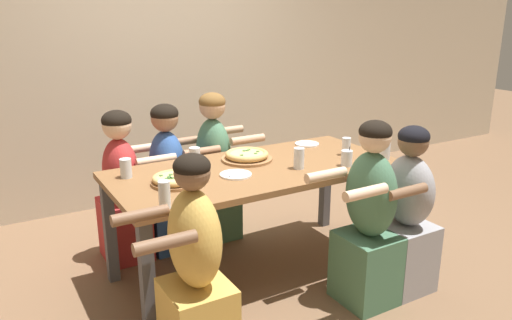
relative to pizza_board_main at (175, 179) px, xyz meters
name	(u,v)px	position (x,y,z in m)	size (l,w,h in m)	color
ground_plane	(256,270)	(0.58, 0.04, -0.79)	(18.00, 18.00, 0.00)	brown
restaurant_back_panel	(157,27)	(0.58, 1.80, 0.81)	(10.00, 0.06, 3.20)	beige
dining_table	(256,180)	(0.58, 0.04, -0.11)	(1.90, 0.88, 0.76)	brown
pizza_board_main	(175,179)	(0.00, 0.00, 0.00)	(0.29, 0.29, 0.05)	#996B42
pizza_board_second	(247,156)	(0.60, 0.21, 0.00)	(0.35, 0.35, 0.06)	#996B42
empty_plate_a	(307,144)	(1.20, 0.33, -0.02)	(0.18, 0.18, 0.02)	white
empty_plate_b	(236,175)	(0.38, -0.04, -0.02)	(0.20, 0.20, 0.02)	white
cocktail_glass_blue	(347,159)	(1.11, -0.24, 0.02)	(0.08, 0.08, 0.13)	silver
drinking_glass_a	(195,156)	(0.28, 0.34, 0.02)	(0.08, 0.08, 0.10)	silver
drinking_glass_b	(126,169)	(-0.22, 0.26, 0.03)	(0.07, 0.07, 0.12)	silver
drinking_glass_c	(385,152)	(1.44, -0.25, 0.02)	(0.08, 0.08, 0.12)	silver
drinking_glass_d	(165,196)	(-0.19, -0.32, 0.04)	(0.06, 0.06, 0.15)	silver
drinking_glass_e	(346,146)	(1.28, -0.03, 0.03)	(0.06, 0.06, 0.13)	silver
drinking_glass_f	(299,158)	(0.80, -0.12, 0.04)	(0.07, 0.07, 0.14)	silver
diner_near_right	(406,217)	(1.29, -0.62, -0.29)	(0.51, 0.40, 1.09)	#99999E
diner_far_center	(214,172)	(0.59, 0.70, -0.25)	(0.51, 0.40, 1.16)	#477556
diner_far_left	(123,192)	(-0.14, 0.70, -0.28)	(0.51, 0.40, 1.10)	#B22D2D
diner_near_left	(195,274)	(-0.16, -0.62, -0.28)	(0.51, 0.40, 1.12)	gold
diner_near_midright	(368,223)	(0.97, -0.62, -0.26)	(0.51, 0.40, 1.15)	#477556
diner_far_midleft	(169,183)	(0.21, 0.70, -0.28)	(0.51, 0.40, 1.11)	#2D5193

